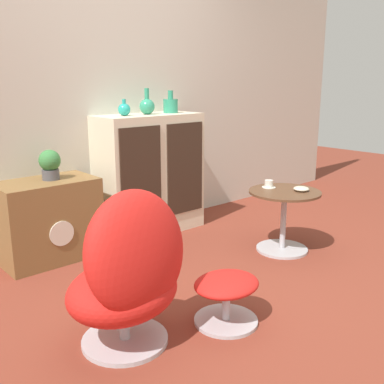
{
  "coord_description": "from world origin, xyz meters",
  "views": [
    {
      "loc": [
        -1.99,
        -1.78,
        1.33
      ],
      "look_at": [
        0.07,
        0.54,
        0.55
      ],
      "focal_mm": 42.0,
      "sensor_mm": 36.0,
      "label": 1
    }
  ],
  "objects_px": {
    "egg_chair": "(130,273)",
    "coffee_table": "(284,214)",
    "tv_console": "(48,220)",
    "vase_inner_left": "(147,106)",
    "potted_plant": "(50,164)",
    "teacup": "(269,185)",
    "sideboard": "(150,174)",
    "vase_inner_right": "(171,105)",
    "vase_leftmost": "(124,109)",
    "ottoman": "(226,291)",
    "bowl": "(301,189)"
  },
  "relations": [
    {
      "from": "egg_chair",
      "to": "coffee_table",
      "type": "relative_size",
      "value": 1.53
    },
    {
      "from": "tv_console",
      "to": "coffee_table",
      "type": "distance_m",
      "value": 1.81
    },
    {
      "from": "egg_chair",
      "to": "coffee_table",
      "type": "xyz_separation_m",
      "value": [
        1.65,
        0.31,
        -0.1
      ]
    },
    {
      "from": "vase_inner_left",
      "to": "potted_plant",
      "type": "distance_m",
      "value": 0.98
    },
    {
      "from": "vase_inner_left",
      "to": "egg_chair",
      "type": "bearing_deg",
      "value": -129.31
    },
    {
      "from": "potted_plant",
      "to": "teacup",
      "type": "height_order",
      "value": "potted_plant"
    },
    {
      "from": "egg_chair",
      "to": "coffee_table",
      "type": "height_order",
      "value": "egg_chair"
    },
    {
      "from": "sideboard",
      "to": "vase_inner_right",
      "type": "bearing_deg",
      "value": 0.91
    },
    {
      "from": "vase_leftmost",
      "to": "potted_plant",
      "type": "bearing_deg",
      "value": -178.98
    },
    {
      "from": "vase_leftmost",
      "to": "vase_inner_right",
      "type": "height_order",
      "value": "vase_inner_right"
    },
    {
      "from": "vase_leftmost",
      "to": "potted_plant",
      "type": "relative_size",
      "value": 0.6
    },
    {
      "from": "coffee_table",
      "to": "vase_leftmost",
      "type": "relative_size",
      "value": 4.16
    },
    {
      "from": "sideboard",
      "to": "vase_leftmost",
      "type": "relative_size",
      "value": 7.79
    },
    {
      "from": "potted_plant",
      "to": "teacup",
      "type": "bearing_deg",
      "value": -33.2
    },
    {
      "from": "tv_console",
      "to": "coffee_table",
      "type": "relative_size",
      "value": 1.28
    },
    {
      "from": "tv_console",
      "to": "sideboard",
      "type": "bearing_deg",
      "value": 0.51
    },
    {
      "from": "egg_chair",
      "to": "ottoman",
      "type": "bearing_deg",
      "value": -16.8
    },
    {
      "from": "teacup",
      "to": "egg_chair",
      "type": "bearing_deg",
      "value": -164.26
    },
    {
      "from": "potted_plant",
      "to": "vase_inner_right",
      "type": "bearing_deg",
      "value": 0.59
    },
    {
      "from": "sideboard",
      "to": "vase_inner_left",
      "type": "xyz_separation_m",
      "value": [
        -0.01,
        0.0,
        0.59
      ]
    },
    {
      "from": "egg_chair",
      "to": "vase_inner_left",
      "type": "height_order",
      "value": "vase_inner_left"
    },
    {
      "from": "coffee_table",
      "to": "potted_plant",
      "type": "bearing_deg",
      "value": 142.79
    },
    {
      "from": "ottoman",
      "to": "potted_plant",
      "type": "relative_size",
      "value": 1.75
    },
    {
      "from": "ottoman",
      "to": "coffee_table",
      "type": "bearing_deg",
      "value": 22.61
    },
    {
      "from": "tv_console",
      "to": "potted_plant",
      "type": "distance_m",
      "value": 0.43
    },
    {
      "from": "ottoman",
      "to": "vase_inner_left",
      "type": "xyz_separation_m",
      "value": [
        0.62,
        1.55,
        0.92
      ]
    },
    {
      "from": "sideboard",
      "to": "vase_leftmost",
      "type": "bearing_deg",
      "value": 179.08
    },
    {
      "from": "vase_inner_right",
      "to": "teacup",
      "type": "distance_m",
      "value": 1.13
    },
    {
      "from": "coffee_table",
      "to": "vase_inner_right",
      "type": "distance_m",
      "value": 1.38
    },
    {
      "from": "coffee_table",
      "to": "teacup",
      "type": "xyz_separation_m",
      "value": [
        -0.01,
        0.15,
        0.21
      ]
    },
    {
      "from": "ottoman",
      "to": "potted_plant",
      "type": "height_order",
      "value": "potted_plant"
    },
    {
      "from": "vase_inner_left",
      "to": "teacup",
      "type": "xyz_separation_m",
      "value": [
        0.5,
        -0.93,
        -0.6
      ]
    },
    {
      "from": "egg_chair",
      "to": "vase_inner_left",
      "type": "bearing_deg",
      "value": 50.69
    },
    {
      "from": "tv_console",
      "to": "ottoman",
      "type": "xyz_separation_m",
      "value": [
        0.33,
        -1.54,
        -0.11
      ]
    },
    {
      "from": "tv_console",
      "to": "bowl",
      "type": "relative_size",
      "value": 5.91
    },
    {
      "from": "vase_inner_right",
      "to": "potted_plant",
      "type": "bearing_deg",
      "value": -179.41
    },
    {
      "from": "vase_leftmost",
      "to": "egg_chair",
      "type": "bearing_deg",
      "value": -123.2
    },
    {
      "from": "coffee_table",
      "to": "sideboard",
      "type": "bearing_deg",
      "value": 114.88
    },
    {
      "from": "ottoman",
      "to": "tv_console",
      "type": "bearing_deg",
      "value": 102.09
    },
    {
      "from": "tv_console",
      "to": "vase_inner_left",
      "type": "xyz_separation_m",
      "value": [
        0.94,
        0.01,
        0.81
      ]
    },
    {
      "from": "vase_inner_right",
      "to": "ottoman",
      "type": "bearing_deg",
      "value": -119.3
    },
    {
      "from": "tv_console",
      "to": "vase_leftmost",
      "type": "relative_size",
      "value": 5.32
    },
    {
      "from": "sideboard",
      "to": "tv_console",
      "type": "height_order",
      "value": "sideboard"
    },
    {
      "from": "egg_chair",
      "to": "vase_leftmost",
      "type": "xyz_separation_m",
      "value": [
        0.91,
        1.39,
        0.69
      ]
    },
    {
      "from": "ottoman",
      "to": "vase_inner_left",
      "type": "distance_m",
      "value": 1.91
    },
    {
      "from": "ottoman",
      "to": "bowl",
      "type": "distance_m",
      "value": 1.32
    },
    {
      "from": "vase_leftmost",
      "to": "vase_inner_right",
      "type": "relative_size",
      "value": 0.69
    },
    {
      "from": "tv_console",
      "to": "potted_plant",
      "type": "xyz_separation_m",
      "value": [
        0.05,
        0.0,
        0.42
      ]
    },
    {
      "from": "ottoman",
      "to": "coffee_table",
      "type": "height_order",
      "value": "coffee_table"
    },
    {
      "from": "ottoman",
      "to": "vase_leftmost",
      "type": "bearing_deg",
      "value": 76.02
    }
  ]
}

